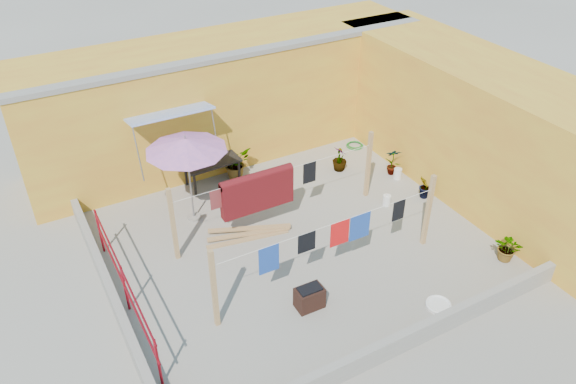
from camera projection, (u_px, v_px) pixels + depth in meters
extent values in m
plane|color=#9E998E|center=(296.00, 243.00, 12.65)|extent=(80.00, 80.00, 0.00)
cube|color=gold|center=(227.00, 97.00, 15.37)|extent=(11.00, 2.40, 3.20)
cube|color=gray|center=(241.00, 54.00, 13.74)|extent=(11.00, 0.35, 0.12)
cube|color=#2D51B2|center=(170.00, 113.00, 13.04)|extent=(2.00, 0.79, 0.22)
cylinder|color=gray|center=(138.00, 155.00, 12.75)|extent=(0.03, 0.30, 1.28)
cylinder|color=gray|center=(216.00, 135.00, 13.51)|extent=(0.03, 0.30, 1.28)
cube|color=gold|center=(479.00, 128.00, 13.85)|extent=(2.40, 9.00, 3.20)
cube|color=gray|center=(396.00, 345.00, 9.93)|extent=(8.30, 0.16, 0.44)
cube|color=gray|center=(113.00, 298.00, 10.89)|extent=(0.16, 7.30, 0.44)
cylinder|color=maroon|center=(158.00, 363.00, 9.20)|extent=(0.05, 0.05, 1.10)
cylinder|color=maroon|center=(125.00, 288.00, 10.65)|extent=(0.05, 0.05, 1.10)
cylinder|color=maroon|center=(100.00, 231.00, 12.10)|extent=(0.05, 0.05, 1.10)
cylinder|color=maroon|center=(121.00, 268.00, 10.37)|extent=(0.04, 4.20, 0.04)
cylinder|color=maroon|center=(125.00, 286.00, 10.62)|extent=(0.04, 4.20, 0.04)
cube|color=tan|center=(214.00, 289.00, 10.13)|extent=(0.09, 0.09, 1.80)
cube|color=tan|center=(428.00, 211.00, 12.14)|extent=(0.09, 0.09, 1.80)
cube|color=tan|center=(368.00, 165.00, 13.73)|extent=(0.09, 0.09, 1.80)
cube|color=tan|center=(173.00, 225.00, 11.72)|extent=(0.09, 0.09, 1.80)
cylinder|color=silver|center=(332.00, 224.00, 10.82)|extent=(5.00, 0.01, 0.01)
cylinder|color=silver|center=(278.00, 172.00, 12.42)|extent=(5.00, 0.01, 0.01)
cube|color=#510D11|center=(257.00, 193.00, 12.43)|extent=(1.72, 0.22, 0.88)
cube|color=black|center=(310.00, 173.00, 12.90)|extent=(0.33, 0.02, 0.54)
cube|color=maroon|center=(219.00, 199.00, 11.97)|extent=(0.38, 0.02, 0.48)
cube|color=#1B3E95|center=(269.00, 259.00, 10.44)|extent=(0.42, 0.02, 0.62)
cube|color=black|center=(307.00, 242.00, 10.72)|extent=(0.38, 0.02, 0.45)
cube|color=red|center=(340.00, 233.00, 11.06)|extent=(0.43, 0.02, 0.58)
cube|color=#1B3E95|center=(360.00, 226.00, 11.27)|extent=(0.48, 0.02, 0.61)
cube|color=black|center=(399.00, 210.00, 11.63)|extent=(0.29, 0.02, 0.49)
cylinder|color=gray|center=(194.00, 217.00, 13.41)|extent=(0.33, 0.33, 0.06)
cylinder|color=gray|center=(190.00, 181.00, 12.84)|extent=(0.04, 0.04, 2.12)
cone|color=#C96CA5|center=(186.00, 144.00, 12.31)|extent=(2.36, 2.36, 0.29)
cylinder|color=gray|center=(185.00, 138.00, 12.21)|extent=(0.04, 0.04, 0.09)
cube|color=black|center=(212.00, 162.00, 14.35)|extent=(1.45, 0.77, 0.05)
cube|color=black|center=(195.00, 185.00, 14.06)|extent=(0.05, 0.05, 0.62)
cube|color=black|center=(186.00, 175.00, 14.46)|extent=(0.05, 0.05, 0.62)
cube|color=black|center=(239.00, 171.00, 14.60)|extent=(0.05, 0.05, 0.62)
cube|color=black|center=(229.00, 162.00, 15.00)|extent=(0.05, 0.05, 0.62)
cube|color=tan|center=(248.00, 239.00, 12.73)|extent=(1.90, 0.45, 0.04)
cube|color=tan|center=(249.00, 234.00, 12.82)|extent=(1.88, 0.61, 0.04)
cube|color=tan|center=(250.00, 228.00, 12.92)|extent=(1.81, 0.86, 0.04)
cube|color=black|center=(309.00, 298.00, 10.89)|extent=(0.55, 0.37, 0.45)
cube|color=black|center=(310.00, 289.00, 10.75)|extent=(0.46, 0.28, 0.04)
cylinder|color=silver|center=(438.00, 305.00, 10.98)|extent=(0.48, 0.48, 0.06)
torus|color=silver|center=(438.00, 304.00, 10.97)|extent=(0.51, 0.51, 0.05)
cylinder|color=silver|center=(398.00, 174.00, 14.82)|extent=(0.21, 0.21, 0.29)
cylinder|color=silver|center=(398.00, 168.00, 14.72)|extent=(0.06, 0.06, 0.05)
cylinder|color=silver|center=(387.00, 200.00, 13.80)|extent=(0.20, 0.20, 0.27)
cylinder|color=silver|center=(387.00, 195.00, 13.72)|extent=(0.05, 0.05, 0.05)
torus|color=#186F1F|center=(355.00, 146.00, 16.32)|extent=(0.50, 0.50, 0.03)
torus|color=#186F1F|center=(355.00, 145.00, 16.30)|extent=(0.42, 0.42, 0.03)
imported|color=#215418|center=(235.00, 163.00, 14.73)|extent=(0.95, 0.88, 0.85)
imported|color=#215418|center=(340.00, 159.00, 15.06)|extent=(0.44, 0.44, 0.69)
imported|color=#215418|center=(393.00, 161.00, 14.86)|extent=(0.50, 0.44, 0.79)
imported|color=#215418|center=(425.00, 187.00, 13.95)|extent=(0.45, 0.46, 0.65)
imported|color=#215418|center=(508.00, 248.00, 11.99)|extent=(0.71, 0.74, 0.64)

